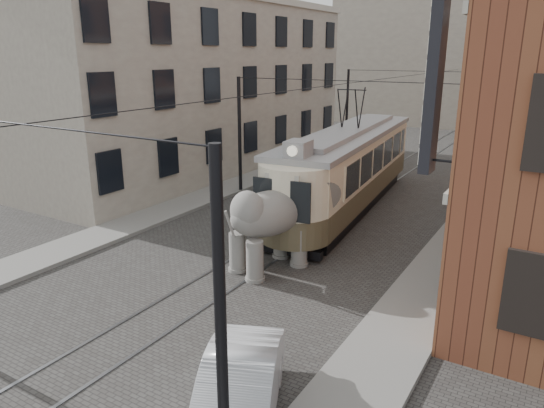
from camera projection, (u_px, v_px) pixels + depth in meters
The scene contains 10 objects.
ground at pixel (272, 249), 19.00m from camera, with size 120.00×120.00×0.00m, color #3C3A37.
tram_rails at pixel (272, 248), 19.00m from camera, with size 1.54×80.00×0.02m, color slate, non-canonical shape.
sidewalk_right at pixel (432, 283), 16.00m from camera, with size 2.00×60.00×0.15m, color slate.
sidewalk_left at pixel (147, 219), 22.21m from camera, with size 2.00×60.00×0.15m, color slate.
stucco_building at pixel (205, 89), 31.20m from camera, with size 7.00×24.00×10.00m, color gray.
distant_block at pixel (481, 54), 49.70m from camera, with size 28.00×10.00×14.00m, color gray.
catenary at pixel (326, 149), 22.32m from camera, with size 11.00×30.20×6.00m, color black, non-canonical shape.
tram at pixel (349, 150), 23.30m from camera, with size 2.91×14.10×5.59m, color beige, non-canonical shape.
elephant at pixel (269, 226), 16.86m from camera, with size 2.74×4.97×3.04m, color #65635E, non-canonical shape.
parked_car at pixel (238, 393), 9.85m from camera, with size 1.48×4.22×1.39m, color #ABACB0.
Camera 1 is at (9.19, -15.13, 7.12)m, focal length 33.03 mm.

